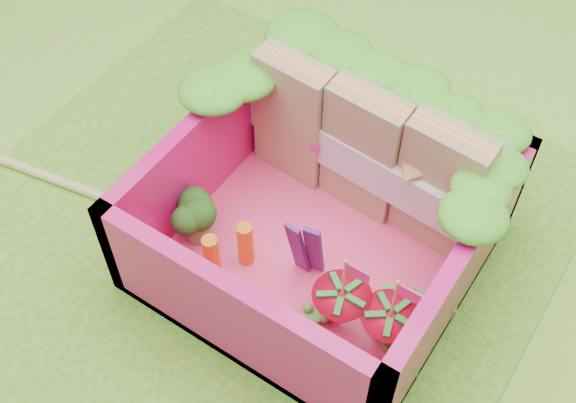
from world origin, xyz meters
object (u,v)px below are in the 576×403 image
(sandwich_stack, at_px, (365,152))
(strawberry_right, at_px, (388,329))
(chopsticks, at_px, (60,181))
(bento_box, at_px, (321,215))
(strawberry_left, at_px, (340,309))
(broccoli, at_px, (195,213))

(sandwich_stack, relative_size, strawberry_right, 2.45)
(strawberry_right, relative_size, chopsticks, 0.22)
(bento_box, bearing_deg, chopsticks, -164.19)
(strawberry_left, bearing_deg, strawberry_right, 7.46)
(sandwich_stack, distance_m, chopsticks, 1.49)
(bento_box, relative_size, strawberry_left, 2.72)
(broccoli, xyz_separation_m, chopsticks, (-0.78, -0.10, -0.19))
(sandwich_stack, bearing_deg, strawberry_left, -66.85)
(bento_box, xyz_separation_m, strawberry_left, (0.28, -0.29, -0.10))
(strawberry_right, bearing_deg, broccoli, 179.17)
(chopsticks, bearing_deg, strawberry_left, 2.38)
(broccoli, xyz_separation_m, strawberry_right, (0.96, -0.01, -0.04))
(broccoli, relative_size, chopsticks, 0.14)
(sandwich_stack, height_order, strawberry_left, sandwich_stack)
(strawberry_right, bearing_deg, strawberry_left, -172.54)
(strawberry_right, bearing_deg, chopsticks, -177.03)
(strawberry_left, height_order, chopsticks, strawberry_left)
(strawberry_right, bearing_deg, bento_box, 150.72)
(strawberry_left, relative_size, strawberry_right, 1.00)
(sandwich_stack, distance_m, strawberry_right, 0.79)
(bento_box, distance_m, strawberry_left, 0.42)
(sandwich_stack, height_order, broccoli, sandwich_stack)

